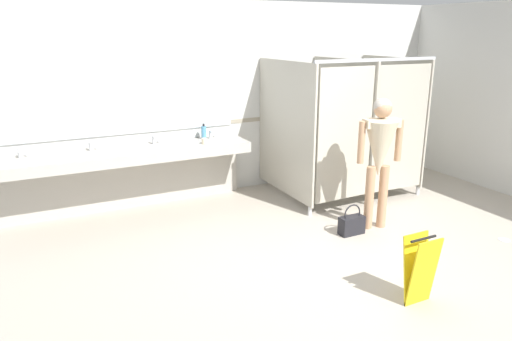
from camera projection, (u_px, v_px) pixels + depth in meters
The scene contains 12 objects.
ground_plane at pixel (359, 276), 4.77m from camera, with size 7.49×6.53×0.10m, color #B2A899.
wall_back at pixel (236, 98), 6.97m from camera, with size 7.49×0.12×2.75m, color silver.
wall_back_tile_band at pixel (238, 121), 7.01m from camera, with size 7.49×0.01×0.06m, color #9E937F.
vanity_counter at pixel (126, 165), 6.20m from camera, with size 3.28×0.60×0.97m.
mirror_panel at pixel (117, 96), 6.13m from camera, with size 3.18×0.02×1.03m, color silver.
bathroom_stalls at pixel (349, 125), 6.74m from camera, with size 1.95×1.50×2.00m.
person_standing at pixel (380, 148), 5.56m from camera, with size 0.55×0.48×1.60m.
handbag at pixel (352, 224), 5.62m from camera, with size 0.31×0.14×0.37m.
soap_dispenser at pixel (204, 132), 6.66m from camera, with size 0.07×0.07×0.22m.
paper_cup at pixel (204, 141), 6.39m from camera, with size 0.07×0.07×0.08m, color beige.
wet_floor_sign at pixel (420, 269), 4.13m from camera, with size 0.28×0.19×0.64m.
floor_drain_cover at pixel (504, 240), 5.48m from camera, with size 0.14×0.14×0.01m, color #B7BABF.
Camera 1 is at (-2.83, -3.36, 2.33)m, focal length 33.10 mm.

